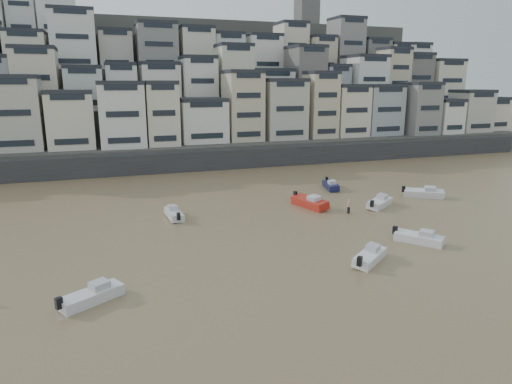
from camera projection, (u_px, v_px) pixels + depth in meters
name	position (u px, v px, depth m)	size (l,w,h in m)	color
harbor_wall	(205.00, 160.00, 81.75)	(140.00, 3.00, 3.50)	#38383A
hillside	(187.00, 92.00, 117.22)	(141.04, 66.00, 50.00)	#4C4C47
boat_g	(424.00, 192.00, 62.13)	(5.64, 1.85, 1.54)	silver
boat_b	(419.00, 236.00, 44.46)	(5.01, 1.64, 1.37)	silver
boat_j	(91.00, 293.00, 32.43)	(5.01, 1.64, 1.37)	silver
boat_e	(310.00, 201.00, 57.24)	(6.00, 1.96, 1.64)	#AE2115
boat_d	(380.00, 201.00, 57.35)	(5.35, 1.75, 1.46)	silver
boat_i	(331.00, 184.00, 67.10)	(5.10, 1.67, 1.39)	#14173F
boat_a	(370.00, 255.00, 39.67)	(5.04, 1.65, 1.37)	white
boat_f	(174.00, 213.00, 52.66)	(4.88, 1.60, 1.33)	silver
person_pink	(349.00, 206.00, 54.53)	(0.44, 0.44, 1.74)	tan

